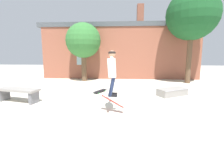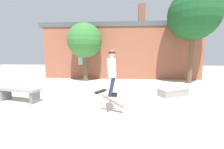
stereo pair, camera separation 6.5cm
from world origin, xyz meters
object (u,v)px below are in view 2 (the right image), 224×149
skater (112,69)px  skateboard_flipping (112,101)px  tree_left (85,41)px  skateboard_resting (101,91)px  tree_right (194,15)px  park_bench (20,92)px  skate_ledge (173,92)px

skater → skateboard_flipping: 0.99m
tree_left → skateboard_flipping: tree_left is taller
tree_left → skateboard_flipping: size_ratio=5.51×
skateboard_flipping → skateboard_resting: (-0.72, 2.38, -0.27)m
skater → skateboard_flipping: skater is taller
tree_right → park_bench: 9.71m
tree_right → skateboard_flipping: size_ratio=8.04×
skater → tree_left: bearing=112.2°
skater → skateboard_flipping: size_ratio=1.99×
skate_ledge → tree_right: bearing=29.9°
tree_right → tree_left: (-6.59, 0.39, -1.40)m
tree_left → skater: size_ratio=2.77×
tree_right → park_bench: tree_right is taller
tree_left → skateboard_flipping: 6.24m
tree_right → skateboard_flipping: tree_right is taller
tree_right → skateboard_flipping: (-4.37, -4.98, -3.69)m
skate_ledge → skater: size_ratio=1.03×
park_bench → skateboard_resting: size_ratio=2.05×
park_bench → skateboard_resting: park_bench is taller
skateboard_flipping → skateboard_resting: 2.50m
skateboard_flipping → skateboard_resting: bearing=121.6°
tree_right → skate_ledge: size_ratio=3.92×
tree_right → skate_ledge: 5.23m
skate_ledge → skateboard_flipping: (-2.48, -2.03, 0.19)m
tree_right → tree_left: 6.75m
skate_ledge → skater: bearing=-167.8°
skater → tree_right: bearing=48.7°
tree_left → skater: (2.20, -5.39, -1.30)m
skate_ledge → skater: 3.43m
park_bench → skateboard_resting: bearing=40.8°
tree_left → park_bench: bearing=-106.8°
skater → skateboard_resting: size_ratio=1.64×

